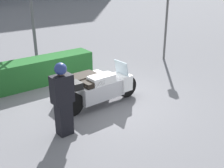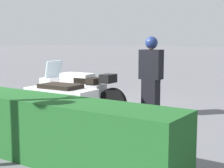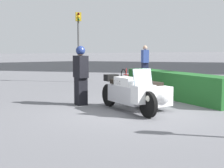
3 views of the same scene
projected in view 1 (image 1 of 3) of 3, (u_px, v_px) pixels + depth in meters
The scene contains 5 objects.
ground_plane at pixel (103, 101), 8.02m from camera, with size 160.00×160.00×0.00m, color slate.
police_motorcycle at pixel (94, 86), 7.90m from camera, with size 2.50×1.29×1.15m.
officer_rider at pixel (63, 98), 6.11m from camera, with size 0.47×0.30×1.70m.
hedge_bush_curbside at pixel (23, 75), 8.83m from camera, with size 4.72×0.75×0.85m, color #1E5623.
traffic_light_near at pixel (167, 10), 11.03m from camera, with size 0.23×0.27×3.02m.
Camera 1 is at (-4.15, -5.94, 3.49)m, focal length 45.00 mm.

